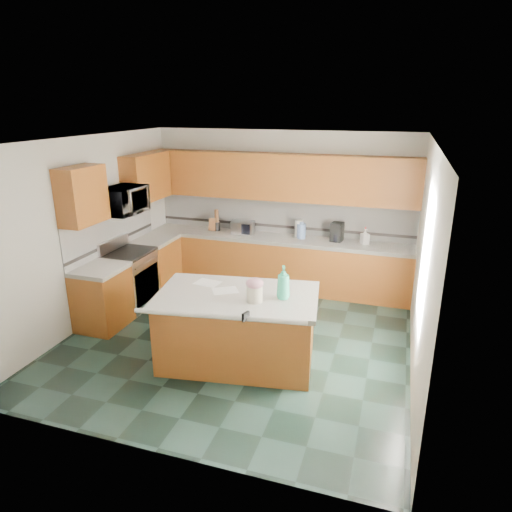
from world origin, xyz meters
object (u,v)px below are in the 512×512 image
(toaster_oven, at_px, (243,227))
(coffee_maker, at_px, (337,232))
(island_base, at_px, (238,330))
(island_top, at_px, (237,296))
(soap_bottle_island, at_px, (283,282))
(treat_jar, at_px, (255,294))
(knife_block, at_px, (213,225))

(toaster_oven, xyz_separation_m, coffee_maker, (1.66, 0.03, 0.05))
(island_base, xyz_separation_m, island_top, (0.00, 0.00, 0.46))
(soap_bottle_island, bearing_deg, island_base, 167.94)
(island_top, xyz_separation_m, soap_bottle_island, (0.56, 0.05, 0.23))
(toaster_oven, bearing_deg, island_base, -78.39)
(island_top, bearing_deg, soap_bottle_island, -3.50)
(island_base, bearing_deg, soap_bottle_island, -3.50)
(island_base, height_order, coffee_maker, coffee_maker)
(soap_bottle_island, bearing_deg, treat_jar, -165.18)
(soap_bottle_island, relative_size, coffee_maker, 1.28)
(soap_bottle_island, relative_size, toaster_oven, 1.06)
(island_top, relative_size, toaster_oven, 5.09)
(island_base, xyz_separation_m, knife_block, (-1.41, 2.59, 0.60))
(soap_bottle_island, xyz_separation_m, toaster_oven, (-1.40, 2.54, -0.09))
(toaster_oven, bearing_deg, soap_bottle_island, -67.40)
(treat_jar, bearing_deg, island_base, 159.95)
(treat_jar, relative_size, toaster_oven, 0.51)
(island_top, height_order, coffee_maker, coffee_maker)
(treat_jar, distance_m, coffee_maker, 2.81)
(coffee_maker, bearing_deg, toaster_oven, -169.92)
(knife_block, distance_m, toaster_oven, 0.57)
(island_top, xyz_separation_m, knife_block, (-1.41, 2.59, 0.14))
(island_top, xyz_separation_m, coffee_maker, (0.83, 2.62, 0.19))
(island_base, relative_size, island_top, 0.95)
(treat_jar, height_order, knife_block, knife_block)
(island_base, height_order, treat_jar, treat_jar)
(knife_block, bearing_deg, soap_bottle_island, -53.66)
(soap_bottle_island, height_order, coffee_maker, soap_bottle_island)
(treat_jar, distance_m, soap_bottle_island, 0.36)
(treat_jar, xyz_separation_m, toaster_oven, (-1.10, 2.72, 0.01))
(toaster_oven, relative_size, coffee_maker, 1.20)
(knife_block, bearing_deg, toaster_oven, -1.52)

